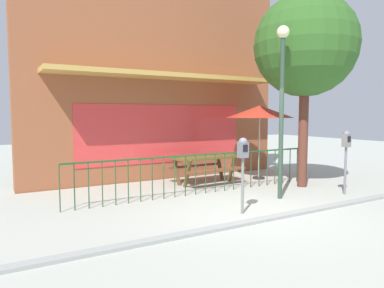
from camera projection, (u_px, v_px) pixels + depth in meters
name	position (u px, v px, depth m)	size (l,w,h in m)	color
ground	(255.00, 211.00, 7.13)	(40.00, 40.00, 0.00)	#A8ACA1
pub_storefront	(161.00, 80.00, 10.62)	(8.04, 1.49, 5.90)	brown
patio_fence_front	(206.00, 166.00, 8.66)	(6.78, 0.04, 0.97)	#1A4F22
picnic_table_left	(205.00, 162.00, 9.92)	(1.86, 1.44, 0.79)	brown
patio_umbrella	(260.00, 112.00, 10.54)	(1.98, 1.98, 2.18)	#282223
parking_meter_near	(346.00, 145.00, 8.51)	(0.18, 0.17, 1.54)	slate
parking_meter_far	(243.00, 155.00, 6.84)	(0.18, 0.17, 1.48)	slate
street_tree	(305.00, 46.00, 9.25)	(2.66, 2.66, 5.04)	brown
street_lamp	(282.00, 87.00, 7.98)	(0.28, 0.28, 3.87)	#2E4636
curb_edge	(276.00, 218.00, 6.62)	(11.26, 0.20, 0.11)	gray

